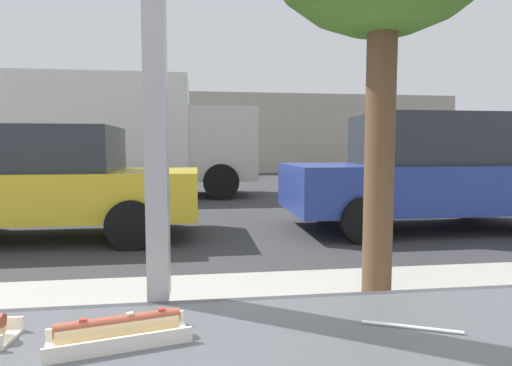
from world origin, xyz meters
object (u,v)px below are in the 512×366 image
hotdog_tray_near (119,330)px  box_truck (114,133)px  parked_car_blue (426,172)px  parked_car_yellow (38,182)px

hotdog_tray_near → box_truck: box_truck is taller
hotdog_tray_near → box_truck: (-2.04, 10.91, 0.71)m
parked_car_blue → box_truck: 7.90m
parked_car_yellow → box_truck: 5.36m
hotdog_tray_near → parked_car_yellow: (-2.11, 5.62, -0.15)m
parked_car_blue → box_truck: box_truck is taller
parked_car_yellow → parked_car_blue: size_ratio=1.02×
hotdog_tray_near → box_truck: bearing=100.6°
box_truck → parked_car_yellow: bearing=-90.8°
parked_car_blue → box_truck: size_ratio=0.62×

